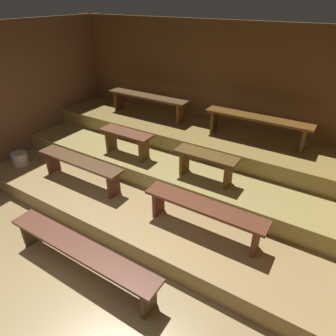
{
  "coord_description": "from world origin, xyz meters",
  "views": [
    {
      "loc": [
        2.34,
        -0.91,
        3.03
      ],
      "look_at": [
        0.16,
        2.57,
        0.62
      ],
      "focal_mm": 31.79,
      "sensor_mm": 36.0,
      "label": 1
    }
  ],
  "objects_px": {
    "bench_lower_left": "(80,165)",
    "bench_middle_right": "(206,161)",
    "bench_floor_center": "(81,252)",
    "bench_upper_left": "(147,100)",
    "bench_middle_left": "(127,138)",
    "pail_lower": "(20,159)",
    "bench_upper_right": "(257,122)",
    "bench_lower_right": "(204,210)"
  },
  "relations": [
    {
      "from": "bench_lower_right",
      "to": "pail_lower",
      "type": "bearing_deg",
      "value": -177.25
    },
    {
      "from": "bench_upper_left",
      "to": "pail_lower",
      "type": "height_order",
      "value": "bench_upper_left"
    },
    {
      "from": "bench_middle_right",
      "to": "bench_lower_right",
      "type": "bearing_deg",
      "value": -65.01
    },
    {
      "from": "pail_lower",
      "to": "bench_middle_right",
      "type": "bearing_deg",
      "value": 16.17
    },
    {
      "from": "bench_floor_center",
      "to": "bench_middle_left",
      "type": "bearing_deg",
      "value": 113.0
    },
    {
      "from": "bench_lower_right",
      "to": "pail_lower",
      "type": "height_order",
      "value": "bench_lower_right"
    },
    {
      "from": "bench_lower_left",
      "to": "bench_lower_right",
      "type": "height_order",
      "value": "same"
    },
    {
      "from": "bench_lower_left",
      "to": "pail_lower",
      "type": "relative_size",
      "value": 5.93
    },
    {
      "from": "bench_middle_left",
      "to": "pail_lower",
      "type": "distance_m",
      "value": 2.08
    },
    {
      "from": "bench_floor_center",
      "to": "bench_upper_right",
      "type": "xyz_separation_m",
      "value": [
        1.05,
        3.12,
        0.84
      ]
    },
    {
      "from": "bench_floor_center",
      "to": "bench_upper_left",
      "type": "bearing_deg",
      "value": 111.02
    },
    {
      "from": "bench_lower_left",
      "to": "bench_upper_left",
      "type": "xyz_separation_m",
      "value": [
        0.0,
        1.94,
        0.57
      ]
    },
    {
      "from": "bench_lower_left",
      "to": "bench_lower_right",
      "type": "bearing_deg",
      "value": 0.0
    },
    {
      "from": "bench_lower_right",
      "to": "bench_middle_right",
      "type": "relative_size",
      "value": 1.71
    },
    {
      "from": "bench_middle_right",
      "to": "bench_upper_right",
      "type": "height_order",
      "value": "bench_upper_right"
    },
    {
      "from": "bench_middle_left",
      "to": "bench_lower_left",
      "type": "bearing_deg",
      "value": -114.99
    },
    {
      "from": "pail_lower",
      "to": "bench_lower_left",
      "type": "bearing_deg",
      "value": 7.05
    },
    {
      "from": "bench_middle_right",
      "to": "bench_floor_center",
      "type": "bearing_deg",
      "value": -109.14
    },
    {
      "from": "bench_lower_left",
      "to": "bench_upper_left",
      "type": "bearing_deg",
      "value": 90.0
    },
    {
      "from": "bench_lower_right",
      "to": "bench_upper_left",
      "type": "relative_size",
      "value": 0.93
    },
    {
      "from": "bench_lower_right",
      "to": "bench_middle_left",
      "type": "relative_size",
      "value": 1.71
    },
    {
      "from": "bench_upper_left",
      "to": "bench_upper_right",
      "type": "height_order",
      "value": "same"
    },
    {
      "from": "bench_lower_left",
      "to": "bench_upper_left",
      "type": "height_order",
      "value": "bench_upper_left"
    },
    {
      "from": "bench_floor_center",
      "to": "bench_upper_left",
      "type": "distance_m",
      "value": 3.45
    },
    {
      "from": "bench_floor_center",
      "to": "bench_middle_right",
      "type": "bearing_deg",
      "value": 70.86
    },
    {
      "from": "bench_floor_center",
      "to": "bench_lower_right",
      "type": "distance_m",
      "value": 1.6
    },
    {
      "from": "bench_lower_left",
      "to": "bench_middle_right",
      "type": "bearing_deg",
      "value": 22.57
    },
    {
      "from": "bench_lower_right",
      "to": "bench_middle_right",
      "type": "distance_m",
      "value": 0.9
    },
    {
      "from": "bench_upper_left",
      "to": "bench_lower_left",
      "type": "bearing_deg",
      "value": -90.0
    },
    {
      "from": "bench_floor_center",
      "to": "bench_upper_left",
      "type": "height_order",
      "value": "bench_upper_left"
    },
    {
      "from": "bench_middle_right",
      "to": "pail_lower",
      "type": "distance_m",
      "value": 3.47
    },
    {
      "from": "bench_lower_right",
      "to": "bench_lower_left",
      "type": "bearing_deg",
      "value": 180.0
    },
    {
      "from": "bench_lower_left",
      "to": "pail_lower",
      "type": "height_order",
      "value": "bench_lower_left"
    },
    {
      "from": "bench_middle_left",
      "to": "bench_middle_right",
      "type": "xyz_separation_m",
      "value": [
        1.52,
        0.0,
        0.0
      ]
    },
    {
      "from": "bench_middle_left",
      "to": "bench_upper_left",
      "type": "xyz_separation_m",
      "value": [
        -0.36,
        1.15,
        0.31
      ]
    },
    {
      "from": "bench_lower_right",
      "to": "bench_middle_left",
      "type": "distance_m",
      "value": 2.05
    },
    {
      "from": "bench_middle_right",
      "to": "pail_lower",
      "type": "xyz_separation_m",
      "value": [
        -3.3,
        -0.96,
        -0.48
      ]
    },
    {
      "from": "bench_lower_left",
      "to": "bench_lower_right",
      "type": "distance_m",
      "value": 2.25
    },
    {
      "from": "pail_lower",
      "to": "bench_lower_right",
      "type": "bearing_deg",
      "value": 2.75
    },
    {
      "from": "bench_lower_right",
      "to": "pail_lower",
      "type": "xyz_separation_m",
      "value": [
        -3.67,
        -0.18,
        -0.22
      ]
    },
    {
      "from": "bench_middle_left",
      "to": "bench_floor_center",
      "type": "bearing_deg",
      "value": -67.0
    },
    {
      "from": "bench_middle_right",
      "to": "bench_upper_left",
      "type": "distance_m",
      "value": 2.23
    }
  ]
}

